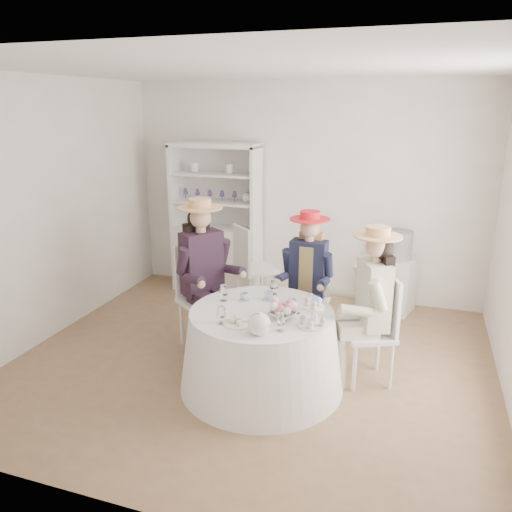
% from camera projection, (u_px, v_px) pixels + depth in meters
% --- Properties ---
extents(ground, '(4.50, 4.50, 0.00)m').
position_uv_depth(ground, '(253.00, 361.00, 4.88)').
color(ground, brown).
rests_on(ground, ground).
extents(ceiling, '(4.50, 4.50, 0.00)m').
position_uv_depth(ceiling, '(252.00, 67.00, 4.09)').
color(ceiling, white).
rests_on(ceiling, wall_back).
extents(wall_back, '(4.50, 0.00, 4.50)m').
position_uv_depth(wall_back, '(304.00, 192.00, 6.30)').
color(wall_back, silver).
rests_on(wall_back, ground).
extents(wall_front, '(4.50, 0.00, 4.50)m').
position_uv_depth(wall_front, '(132.00, 311.00, 2.67)').
color(wall_front, silver).
rests_on(wall_front, ground).
extents(wall_left, '(0.00, 4.50, 4.50)m').
position_uv_depth(wall_left, '(48.00, 211.00, 5.17)').
color(wall_left, silver).
rests_on(wall_left, ground).
extents(tea_table, '(1.44, 1.44, 0.71)m').
position_uv_depth(tea_table, '(262.00, 349.00, 4.37)').
color(tea_table, white).
rests_on(tea_table, ground).
extents(hutch, '(1.32, 0.86, 1.95)m').
position_uv_depth(hutch, '(217.00, 239.00, 6.61)').
color(hutch, silver).
rests_on(hutch, ground).
extents(side_table, '(0.52, 0.52, 0.66)m').
position_uv_depth(side_table, '(394.00, 285.00, 6.01)').
color(side_table, silver).
rests_on(side_table, ground).
extents(hatbox, '(0.38, 0.38, 0.34)m').
position_uv_depth(hatbox, '(398.00, 245.00, 5.86)').
color(hatbox, black).
rests_on(hatbox, side_table).
extents(guest_left, '(0.66, 0.63, 1.55)m').
position_uv_depth(guest_left, '(203.00, 266.00, 4.94)').
color(guest_left, silver).
rests_on(guest_left, ground).
extents(guest_mid, '(0.51, 0.53, 1.41)m').
position_uv_depth(guest_mid, '(308.00, 271.00, 5.03)').
color(guest_mid, silver).
rests_on(guest_mid, ground).
extents(guest_right, '(0.61, 0.55, 1.44)m').
position_uv_depth(guest_right, '(371.00, 297.00, 4.32)').
color(guest_right, silver).
rests_on(guest_right, ground).
extents(spare_chair, '(0.60, 0.60, 1.04)m').
position_uv_depth(spare_chair, '(250.00, 265.00, 6.01)').
color(spare_chair, silver).
rests_on(spare_chair, ground).
extents(teacup_a, '(0.09, 0.09, 0.06)m').
position_uv_depth(teacup_a, '(245.00, 297.00, 4.49)').
color(teacup_a, white).
rests_on(teacup_a, tea_table).
extents(teacup_b, '(0.10, 0.10, 0.07)m').
position_uv_depth(teacup_b, '(269.00, 296.00, 4.50)').
color(teacup_b, white).
rests_on(teacup_b, tea_table).
extents(teacup_c, '(0.10, 0.10, 0.06)m').
position_uv_depth(teacup_c, '(292.00, 304.00, 4.35)').
color(teacup_c, white).
rests_on(teacup_c, tea_table).
extents(flower_bowl, '(0.27, 0.27, 0.05)m').
position_uv_depth(flower_bowl, '(283.00, 315.00, 4.12)').
color(flower_bowl, white).
rests_on(flower_bowl, tea_table).
extents(flower_arrangement, '(0.19, 0.19, 0.07)m').
position_uv_depth(flower_arrangement, '(284.00, 307.00, 4.13)').
color(flower_arrangement, pink).
rests_on(flower_arrangement, tea_table).
extents(table_teapot, '(0.26, 0.18, 0.19)m').
position_uv_depth(table_teapot, '(259.00, 324.00, 3.82)').
color(table_teapot, white).
rests_on(table_teapot, tea_table).
extents(sandwich_plate, '(0.26, 0.26, 0.06)m').
position_uv_depth(sandwich_plate, '(239.00, 322.00, 4.02)').
color(sandwich_plate, white).
rests_on(sandwich_plate, tea_table).
extents(cupcake_stand, '(0.24, 0.24, 0.23)m').
position_uv_depth(cupcake_stand, '(313.00, 316.00, 3.96)').
color(cupcake_stand, white).
rests_on(cupcake_stand, tea_table).
extents(stemware_set, '(0.87, 0.84, 0.15)m').
position_uv_depth(stemware_set, '(262.00, 303.00, 4.25)').
color(stemware_set, white).
rests_on(stemware_set, tea_table).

